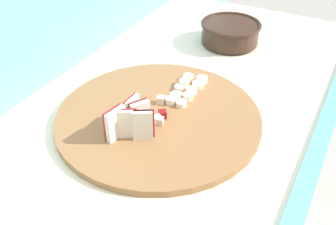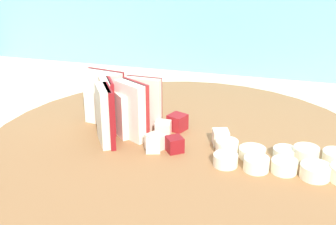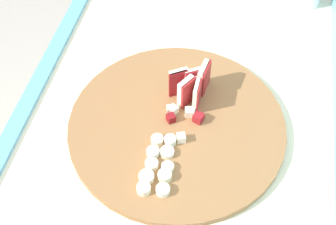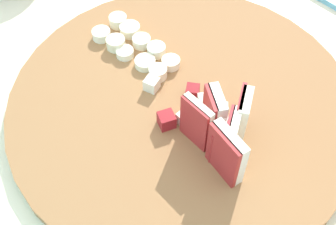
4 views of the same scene
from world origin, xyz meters
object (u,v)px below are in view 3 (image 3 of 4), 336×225
(banana_slice_rows, at_px, (158,166))
(cutting_board, at_px, (177,126))
(apple_wedge_fan, at_px, (192,86))
(apple_dice_pile, at_px, (183,117))

(banana_slice_rows, bearing_deg, cutting_board, 172.23)
(cutting_board, height_order, apple_wedge_fan, apple_wedge_fan)
(apple_wedge_fan, height_order, banana_slice_rows, apple_wedge_fan)
(cutting_board, bearing_deg, apple_dice_pile, 140.32)
(cutting_board, relative_size, apple_wedge_fan, 4.55)
(cutting_board, xyz_separation_m, apple_dice_pile, (-0.01, 0.01, 0.02))
(banana_slice_rows, bearing_deg, apple_wedge_fan, 170.70)
(apple_dice_pile, distance_m, banana_slice_rows, 0.13)
(cutting_board, distance_m, apple_dice_pile, 0.02)
(apple_wedge_fan, relative_size, apple_dice_pile, 1.10)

